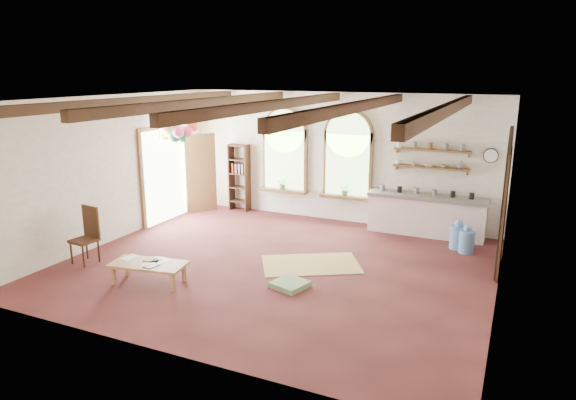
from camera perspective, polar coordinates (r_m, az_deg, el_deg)
The scene contains 27 objects.
floor at distance 10.12m, azimuth -1.33°, elevation -7.27°, with size 8.00×8.00×0.00m, color maroon.
ceiling_beams at distance 9.43m, azimuth -1.44°, elevation 10.54°, with size 6.20×6.80×0.18m, color #3D2213, non-canonical shape.
window_left at distance 13.27m, azimuth -0.37°, elevation 5.23°, with size 1.30×0.28×2.20m.
window_right at distance 12.66m, azimuth 6.65°, elevation 4.70°, with size 1.30×0.28×2.20m.
left_doorway at distance 13.30m, azimuth -13.40°, elevation 2.75°, with size 0.10×1.90×2.50m, color brown.
right_doorway at distance 10.30m, azimuth 22.76°, elevation -1.56°, with size 0.10×1.30×2.40m, color black.
kitchen_counter at distance 12.24m, azimuth 15.10°, elevation -1.58°, with size 2.68×0.62×0.94m.
wall_shelf_lower at distance 12.18m, azimuth 15.57°, elevation 3.50°, with size 1.70×0.24×0.04m, color brown.
wall_shelf_upper at distance 12.11m, azimuth 15.70°, elevation 5.36°, with size 1.70×0.24×0.04m, color brown.
wall_clock at distance 12.07m, azimuth 21.61°, elevation 4.62°, with size 0.32×0.32×0.04m, color black.
bookshelf at distance 13.90m, azimuth -5.42°, elevation 2.51°, with size 0.53×0.32×1.80m.
coffee_table at distance 9.52m, azimuth -15.25°, elevation -7.02°, with size 1.42×0.83×0.38m.
side_chair at distance 10.91m, azimuth -21.55°, elevation -4.88°, with size 0.49×0.49×1.12m.
floor_mat at distance 10.15m, azimuth 2.57°, elevation -7.15°, with size 1.87×1.16×0.02m, color tan.
floor_cushion at distance 9.14m, azimuth 0.22°, elevation -9.35°, with size 0.55×0.55×0.10m, color gray.
water_jug_a at distance 11.53m, azimuth 18.36°, elevation -3.82°, with size 0.33×0.33×0.64m.
water_jug_b at distance 11.33m, azimuth 19.24°, elevation -4.28°, with size 0.32×0.32×0.62m.
balloon_cluster at distance 12.66m, azimuth -12.24°, elevation 7.67°, with size 0.98×1.00×1.16m.
table_book at distance 9.70m, azimuth -15.45°, elevation -6.28°, with size 0.17×0.25×0.02m, color olive.
tablet at distance 9.35m, azimuth -14.93°, elevation -7.06°, with size 0.18×0.26×0.01m, color black.
potted_plant_left at distance 13.32m, azimuth -0.55°, elevation 1.84°, with size 0.27×0.23×0.30m, color #598C4C.
potted_plant_right at distance 12.71m, azimuth 6.40°, elevation 1.15°, with size 0.27×0.23×0.30m, color #598C4C.
shelf_cup_a at distance 12.30m, azimuth 12.14°, elevation 4.13°, with size 0.12×0.10×0.10m, color white.
shelf_cup_b at distance 12.23m, azimuth 13.74°, elevation 3.98°, with size 0.10×0.10×0.09m, color beige.
shelf_bowl_a at distance 12.18m, azimuth 15.35°, elevation 3.74°, with size 0.22×0.22×0.05m, color beige.
shelf_bowl_b at distance 12.13m, azimuth 16.98°, elevation 3.60°, with size 0.20×0.20×0.06m, color #8C664C.
shelf_vase at distance 12.08m, azimuth 18.65°, elevation 3.75°, with size 0.18×0.18×0.19m, color slate.
Camera 1 is at (4.12, -8.47, 3.70)m, focal length 32.00 mm.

